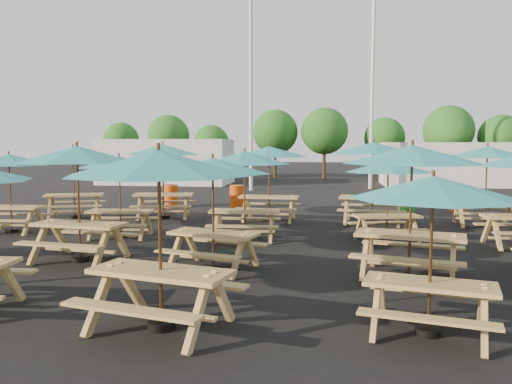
# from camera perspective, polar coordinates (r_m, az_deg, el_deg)

# --- Properties ---
(ground) EXTENTS (120.00, 120.00, 0.00)m
(ground) POSITION_cam_1_polar(r_m,az_deg,el_deg) (12.98, -0.91, -5.46)
(ground) COLOR black
(ground) RESTS_ON ground
(picnic_unit_2) EXTENTS (2.35, 2.35, 2.22)m
(picnic_unit_2) POSITION_cam_1_polar(r_m,az_deg,el_deg) (15.42, -26.39, 2.98)
(picnic_unit_2) COLOR tan
(picnic_unit_2) RESTS_ON ground
(picnic_unit_3) EXTENTS (3.14, 3.14, 2.40)m
(picnic_unit_3) POSITION_cam_1_polar(r_m,az_deg,el_deg) (17.72, -20.19, 3.97)
(picnic_unit_3) COLOR tan
(picnic_unit_3) RESTS_ON ground
(picnic_unit_5) EXTENTS (2.81, 2.81, 2.45)m
(picnic_unit_5) POSITION_cam_1_polar(r_m,az_deg,el_deg) (10.99, -19.76, 3.52)
(picnic_unit_5) COLOR tan
(picnic_unit_5) RESTS_ON ground
(picnic_unit_6) EXTENTS (2.44, 2.44, 2.17)m
(picnic_unit_6) POSITION_cam_1_polar(r_m,az_deg,el_deg) (13.55, -15.36, 2.93)
(picnic_unit_6) COLOR tan
(picnic_unit_6) RESTS_ON ground
(picnic_unit_7) EXTENTS (2.96, 2.96, 2.49)m
(picnic_unit_7) POSITION_cam_1_polar(r_m,az_deg,el_deg) (16.82, -10.60, 4.40)
(picnic_unit_7) COLOR tan
(picnic_unit_7) RESTS_ON ground
(picnic_unit_8) EXTENTS (2.97, 2.97, 2.41)m
(picnic_unit_8) POSITION_cam_1_polar(r_m,az_deg,el_deg) (6.58, -11.05, 2.40)
(picnic_unit_8) COLOR tan
(picnic_unit_8) RESTS_ON ground
(picnic_unit_9) EXTENTS (2.79, 2.79, 2.22)m
(picnic_unit_9) POSITION_cam_1_polar(r_m,az_deg,el_deg) (9.69, -4.96, 2.44)
(picnic_unit_9) COLOR tan
(picnic_unit_9) RESTS_ON ground
(picnic_unit_10) EXTENTS (2.45, 2.45, 2.30)m
(picnic_unit_10) POSITION_cam_1_polar(r_m,az_deg,el_deg) (12.78, -1.30, 3.48)
(picnic_unit_10) COLOR tan
(picnic_unit_10) RESTS_ON ground
(picnic_unit_11) EXTENTS (2.58, 2.58, 2.42)m
(picnic_unit_11) POSITION_cam_1_polar(r_m,az_deg,el_deg) (15.95, 1.51, 4.25)
(picnic_unit_11) COLOR tan
(picnic_unit_11) RESTS_ON ground
(picnic_unit_12) EXTENTS (2.55, 2.55, 2.08)m
(picnic_unit_12) POSITION_cam_1_polar(r_m,az_deg,el_deg) (6.65, 19.55, -0.27)
(picnic_unit_12) COLOR tan
(picnic_unit_12) RESTS_ON ground
(picnic_unit_13) EXTENTS (3.05, 3.05, 2.47)m
(picnic_unit_13) POSITION_cam_1_polar(r_m,az_deg,el_deg) (9.47, 17.40, 3.45)
(picnic_unit_13) COLOR tan
(picnic_unit_13) RESTS_ON ground
(picnic_unit_14) EXTENTS (2.55, 2.55, 2.08)m
(picnic_unit_14) POSITION_cam_1_polar(r_m,az_deg,el_deg) (12.83, 14.87, 2.43)
(picnic_unit_14) COLOR tan
(picnic_unit_14) RESTS_ON ground
(picnic_unit_15) EXTENTS (2.91, 2.91, 2.56)m
(picnic_unit_15) POSITION_cam_1_polar(r_m,az_deg,el_deg) (15.75, 13.28, 4.51)
(picnic_unit_15) COLOR tan
(picnic_unit_15) RESTS_ON ground
(picnic_unit_19) EXTENTS (2.59, 2.59, 2.43)m
(picnic_unit_19) POSITION_cam_1_polar(r_m,az_deg,el_deg) (16.40, 24.92, 3.81)
(picnic_unit_19) COLOR tan
(picnic_unit_19) RESTS_ON ground
(waste_bin_0) EXTENTS (0.55, 0.55, 0.89)m
(waste_bin_0) POSITION_cam_1_polar(r_m,az_deg,el_deg) (20.16, -9.79, -0.38)
(waste_bin_0) COLOR gray
(waste_bin_0) RESTS_ON ground
(waste_bin_1) EXTENTS (0.55, 0.55, 0.89)m
(waste_bin_1) POSITION_cam_1_polar(r_m,az_deg,el_deg) (19.81, -9.69, -0.48)
(waste_bin_1) COLOR #D3460C
(waste_bin_1) RESTS_ON ground
(waste_bin_2) EXTENTS (0.55, 0.55, 0.89)m
(waste_bin_2) POSITION_cam_1_polar(r_m,az_deg,el_deg) (19.41, -2.21, -0.53)
(waste_bin_2) COLOR #D3460C
(waste_bin_2) RESTS_ON ground
(waste_bin_3) EXTENTS (0.55, 0.55, 0.89)m
(waste_bin_3) POSITION_cam_1_polar(r_m,az_deg,el_deg) (19.31, 16.97, -0.79)
(waste_bin_3) COLOR #1A8F22
(waste_bin_3) RESTS_ON ground
(waste_bin_4) EXTENTS (0.55, 0.55, 0.89)m
(waste_bin_4) POSITION_cam_1_polar(r_m,az_deg,el_deg) (19.67, 22.07, -0.84)
(waste_bin_4) COLOR #D3460C
(waste_bin_4) RESTS_ON ground
(mast_0) EXTENTS (0.20, 0.20, 12.00)m
(mast_0) POSITION_cam_1_polar(r_m,az_deg,el_deg) (27.13, -0.59, 12.92)
(mast_0) COLOR silver
(mast_0) RESTS_ON ground
(mast_1) EXTENTS (0.20, 0.20, 12.00)m
(mast_1) POSITION_cam_1_polar(r_m,az_deg,el_deg) (28.94, 13.17, 12.31)
(mast_1) COLOR silver
(mast_1) RESTS_ON ground
(event_tent_0) EXTENTS (8.00, 4.00, 2.80)m
(event_tent_0) POSITION_cam_1_polar(r_m,az_deg,el_deg) (32.20, -10.16, 3.44)
(event_tent_0) COLOR silver
(event_tent_0) RESTS_ON ground
(event_tent_1) EXTENTS (7.00, 4.00, 2.60)m
(event_tent_1) POSITION_cam_1_polar(r_m,az_deg,el_deg) (32.40, 20.46, 3.02)
(event_tent_1) COLOR silver
(event_tent_1) RESTS_ON ground
(tree_0) EXTENTS (2.80, 2.80, 4.24)m
(tree_0) POSITION_cam_1_polar(r_m,az_deg,el_deg) (41.10, -15.16, 5.74)
(tree_0) COLOR #382314
(tree_0) RESTS_ON ground
(tree_1) EXTENTS (3.11, 3.11, 4.72)m
(tree_1) POSITION_cam_1_polar(r_m,az_deg,el_deg) (38.34, -9.96, 6.36)
(tree_1) COLOR #382314
(tree_1) RESTS_ON ground
(tree_2) EXTENTS (2.59, 2.59, 3.93)m
(tree_2) POSITION_cam_1_polar(r_m,az_deg,el_deg) (37.20, -5.11, 5.64)
(tree_2) COLOR #382314
(tree_2) RESTS_ON ground
(tree_3) EXTENTS (3.36, 3.36, 5.09)m
(tree_3) POSITION_cam_1_polar(r_m,az_deg,el_deg) (37.51, 2.21, 6.85)
(tree_3) COLOR #382314
(tree_3) RESTS_ON ground
(tree_4) EXTENTS (3.41, 3.41, 5.17)m
(tree_4) POSITION_cam_1_polar(r_m,az_deg,el_deg) (36.87, 7.84, 6.91)
(tree_4) COLOR #382314
(tree_4) RESTS_ON ground
(tree_5) EXTENTS (2.94, 2.94, 4.45)m
(tree_5) POSITION_cam_1_polar(r_m,az_deg,el_deg) (37.53, 14.49, 6.02)
(tree_5) COLOR #382314
(tree_5) RESTS_ON ground
(tree_6) EXTENTS (3.38, 3.38, 5.13)m
(tree_6) POSITION_cam_1_polar(r_m,az_deg,el_deg) (36.47, 21.14, 6.57)
(tree_6) COLOR #382314
(tree_6) RESTS_ON ground
(tree_7) EXTENTS (2.95, 2.95, 4.48)m
(tree_7) POSITION_cam_1_polar(r_m,az_deg,el_deg) (37.40, 26.19, 5.68)
(tree_7) COLOR #382314
(tree_7) RESTS_ON ground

